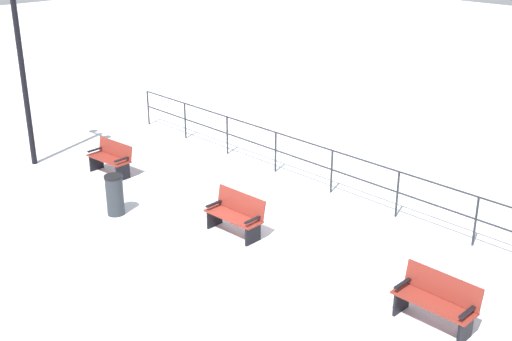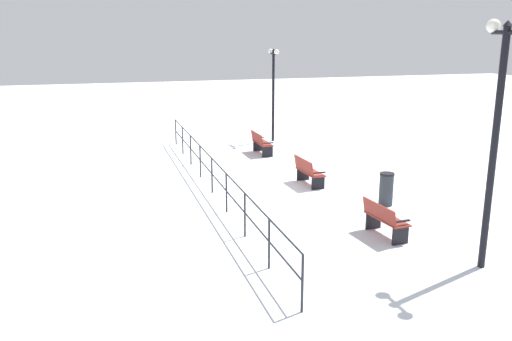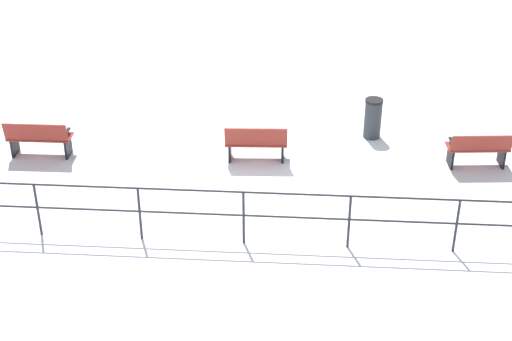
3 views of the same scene
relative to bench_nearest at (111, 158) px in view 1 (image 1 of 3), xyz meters
The scene contains 7 objects.
ground_plane 5.02m from the bench_nearest, 90.75° to the left, with size 80.00×80.00×0.00m, color white.
bench_nearest is the anchor object (origin of this frame).
bench_second 4.99m from the bench_nearest, 90.74° to the left, with size 0.63×1.44×0.93m.
bench_third 9.99m from the bench_nearest, 91.21° to the left, with size 0.58×1.47×0.93m.
lamppost_near 3.88m from the bench_nearest, 62.52° to the right, with size 0.29×1.11×5.29m.
waterfront_railing 6.03m from the bench_nearest, 123.92° to the left, with size 0.05×16.02×1.16m.
trash_bin 2.63m from the bench_nearest, 59.68° to the left, with size 0.43×0.43×0.99m.
Camera 1 is at (8.86, 9.83, 6.79)m, focal length 46.16 mm.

